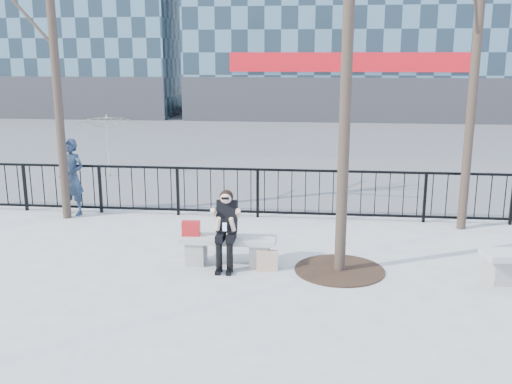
# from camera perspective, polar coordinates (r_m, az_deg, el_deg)

# --- Properties ---
(ground) EXTENTS (120.00, 120.00, 0.00)m
(ground) POSITION_cam_1_polar(r_m,az_deg,el_deg) (9.90, -2.82, -7.22)
(ground) COLOR gray
(ground) RESTS_ON ground
(street_surface) EXTENTS (60.00, 23.00, 0.01)m
(street_surface) POSITION_cam_1_polar(r_m,az_deg,el_deg) (24.44, 2.66, 5.19)
(street_surface) COLOR #474747
(street_surface) RESTS_ON ground
(railing) EXTENTS (14.00, 0.06, 1.10)m
(railing) POSITION_cam_1_polar(r_m,az_deg,el_deg) (12.59, -0.73, -0.07)
(railing) COLOR black
(railing) RESTS_ON ground
(tree_grate) EXTENTS (1.50, 1.50, 0.02)m
(tree_grate) POSITION_cam_1_polar(r_m,az_deg,el_deg) (9.70, 8.34, -7.72)
(tree_grate) COLOR black
(tree_grate) RESTS_ON ground
(bench_main) EXTENTS (1.65, 0.46, 0.49)m
(bench_main) POSITION_cam_1_polar(r_m,az_deg,el_deg) (9.80, -2.84, -5.57)
(bench_main) COLOR gray
(bench_main) RESTS_ON ground
(seated_woman) EXTENTS (0.50, 0.64, 1.34)m
(seated_woman) POSITION_cam_1_polar(r_m,az_deg,el_deg) (9.54, -3.02, -3.78)
(seated_woman) COLOR black
(seated_woman) RESTS_ON ground
(handbag) EXTENTS (0.32, 0.17, 0.25)m
(handbag) POSITION_cam_1_polar(r_m,az_deg,el_deg) (9.84, -6.51, -3.64)
(handbag) COLOR #AE1518
(handbag) RESTS_ON bench_main
(shopping_bag) EXTENTS (0.37, 0.18, 0.34)m
(shopping_bag) POSITION_cam_1_polar(r_m,az_deg,el_deg) (9.57, 1.12, -6.88)
(shopping_bag) COLOR #CDB591
(shopping_bag) RESTS_ON ground
(standing_man) EXTENTS (0.71, 0.55, 1.73)m
(standing_man) POSITION_cam_1_polar(r_m,az_deg,el_deg) (13.39, -17.96, 1.45)
(standing_man) COLOR black
(standing_man) RESTS_ON ground
(vendor_umbrella) EXTENTS (2.42, 2.45, 1.86)m
(vendor_umbrella) POSITION_cam_1_polar(r_m,az_deg,el_deg) (17.39, -14.59, 4.51)
(vendor_umbrella) COLOR gold
(vendor_umbrella) RESTS_ON ground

